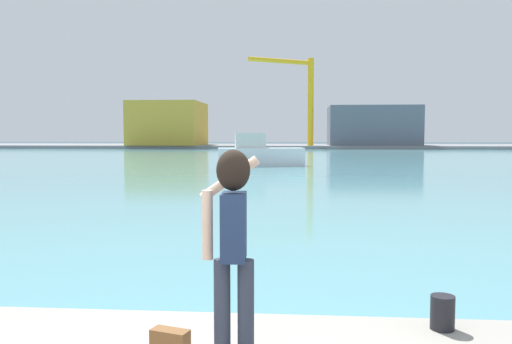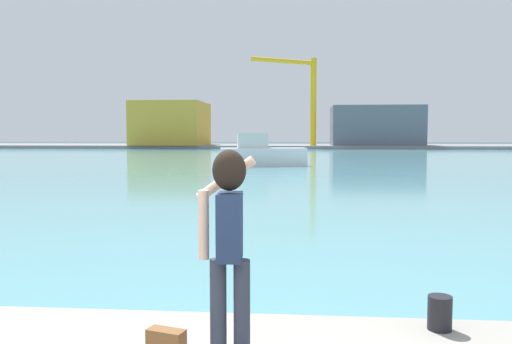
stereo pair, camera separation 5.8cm
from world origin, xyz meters
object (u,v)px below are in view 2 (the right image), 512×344
(person_photographer, at_px, (228,230))
(handbag, at_px, (166,344))
(boat_moored, at_px, (261,154))
(warehouse_right, at_px, (376,126))
(harbor_bollard, at_px, (440,313))
(warehouse_left, at_px, (171,124))
(port_crane, at_px, (305,91))

(person_photographer, distance_m, handbag, 1.08)
(boat_moored, xyz_separation_m, warehouse_right, (15.58, 52.15, 2.92))
(harbor_bollard, distance_m, warehouse_left, 90.08)
(warehouse_right, xyz_separation_m, port_crane, (-12.02, -4.56, 5.62))
(boat_moored, height_order, warehouse_left, warehouse_left)
(harbor_bollard, bearing_deg, person_photographer, -158.61)
(boat_moored, xyz_separation_m, port_crane, (3.56, 47.59, 8.55))
(person_photographer, height_order, port_crane, port_crane)
(boat_moored, height_order, warehouse_right, warehouse_right)
(boat_moored, height_order, port_crane, port_crane)
(person_photographer, relative_size, port_crane, 0.12)
(person_photographer, height_order, handbag, person_photographer)
(handbag, relative_size, harbor_bollard, 0.98)
(warehouse_left, distance_m, warehouse_right, 35.42)
(warehouse_right, bearing_deg, port_crane, -159.22)
(handbag, height_order, harbor_bollard, harbor_bollard)
(handbag, xyz_separation_m, boat_moored, (-1.93, 35.57, 0.26))
(person_photographer, height_order, harbor_bollard, person_photographer)
(handbag, relative_size, port_crane, 0.02)
(boat_moored, distance_m, warehouse_right, 54.50)
(person_photographer, distance_m, warehouse_left, 90.28)
(handbag, distance_m, harbor_bollard, 2.58)
(handbag, bearing_deg, boat_moored, 93.10)
(harbor_bollard, height_order, port_crane, port_crane)
(warehouse_right, bearing_deg, handbag, -98.84)
(port_crane, bearing_deg, warehouse_right, 20.78)
(harbor_bollard, bearing_deg, port_crane, 90.57)
(warehouse_left, bearing_deg, person_photographer, -75.70)
(boat_moored, distance_m, warehouse_left, 55.73)
(harbor_bollard, bearing_deg, handbag, -160.80)
(person_photographer, xyz_separation_m, boat_moored, (-2.44, 35.48, -0.68))
(harbor_bollard, distance_m, boat_moored, 35.00)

